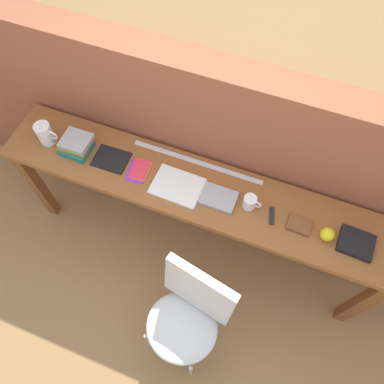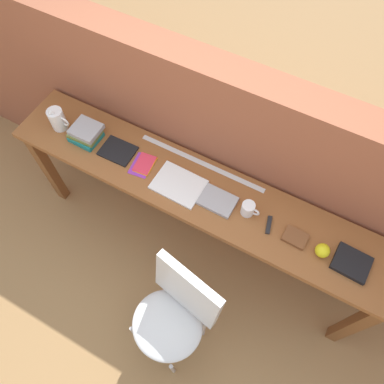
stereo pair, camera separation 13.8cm
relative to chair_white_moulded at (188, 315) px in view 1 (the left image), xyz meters
name	(u,v)px [view 1 (the left image)]	position (x,y,z in m)	size (l,w,h in m)	color
ground_plane	(180,275)	(-0.20, 0.35, -0.53)	(40.00, 40.00, 0.00)	#9E7547
brick_wall_back	(213,154)	(-0.20, 0.99, 0.24)	(6.00, 0.20, 1.53)	#935138
sideboard	(195,198)	(-0.20, 0.65, 0.21)	(2.50, 0.44, 0.88)	brown
chair_white_moulded	(188,315)	(0.00, 0.00, 0.00)	(0.52, 0.53, 0.89)	silver
pitcher_white	(45,134)	(-1.20, 0.62, 0.43)	(0.14, 0.10, 0.18)	white
book_stack_leftmost	(76,145)	(-1.00, 0.63, 0.40)	(0.19, 0.18, 0.09)	#19757A
magazine_cycling	(111,159)	(-0.76, 0.64, 0.36)	(0.21, 0.17, 0.01)	black
pamphlet_pile_colourful	(139,170)	(-0.57, 0.63, 0.36)	(0.14, 0.18, 0.01)	purple
book_open_centre	(177,186)	(-0.30, 0.61, 0.36)	(0.30, 0.22, 0.02)	white
book_grey_hardcover	(218,198)	(-0.05, 0.62, 0.37)	(0.21, 0.15, 0.02)	#9E9EA3
mug	(250,202)	(0.14, 0.64, 0.40)	(0.11, 0.08, 0.09)	white
multitool_folded	(272,216)	(0.28, 0.62, 0.36)	(0.02, 0.11, 0.02)	black
leather_journal_brown	(299,225)	(0.43, 0.62, 0.37)	(0.13, 0.10, 0.02)	brown
sports_ball_small	(327,234)	(0.59, 0.60, 0.39)	(0.08, 0.08, 0.08)	yellow
book_repair_rightmost	(356,243)	(0.75, 0.62, 0.37)	(0.19, 0.16, 0.03)	black
ruler_metal_back_edge	(197,162)	(-0.26, 0.82, 0.35)	(0.85, 0.03, 0.00)	silver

